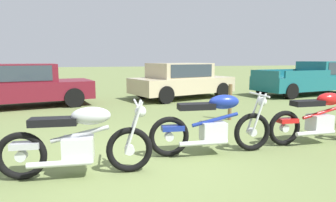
{
  "coord_description": "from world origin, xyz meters",
  "views": [
    {
      "loc": [
        -0.93,
        -4.24,
        1.57
      ],
      "look_at": [
        0.67,
        0.86,
        0.79
      ],
      "focal_mm": 30.5,
      "sensor_mm": 36.0,
      "label": 1
    }
  ],
  "objects_px": {
    "motorcycle_red": "(320,118)",
    "car_burgundy": "(19,83)",
    "fence_post_wooden": "(230,102)",
    "motorcycle_blue": "(214,125)",
    "car_beige": "(181,79)",
    "pickup_truck_teal": "(312,78)",
    "motorcycle_silver": "(79,141)"
  },
  "relations": [
    {
      "from": "motorcycle_red",
      "to": "car_burgundy",
      "type": "xyz_separation_m",
      "value": [
        -6.21,
        6.25,
        0.32
      ]
    },
    {
      "from": "fence_post_wooden",
      "to": "motorcycle_blue",
      "type": "bearing_deg",
      "value": -124.98
    },
    {
      "from": "motorcycle_blue",
      "to": "motorcycle_red",
      "type": "bearing_deg",
      "value": 5.06
    },
    {
      "from": "motorcycle_red",
      "to": "fence_post_wooden",
      "type": "bearing_deg",
      "value": 106.62
    },
    {
      "from": "motorcycle_blue",
      "to": "car_beige",
      "type": "relative_size",
      "value": 0.48
    },
    {
      "from": "car_beige",
      "to": "motorcycle_blue",
      "type": "bearing_deg",
      "value": -120.94
    },
    {
      "from": "motorcycle_blue",
      "to": "pickup_truck_teal",
      "type": "xyz_separation_m",
      "value": [
        7.99,
        6.17,
        0.26
      ]
    },
    {
      "from": "motorcycle_silver",
      "to": "car_burgundy",
      "type": "xyz_separation_m",
      "value": [
        -1.84,
        6.53,
        0.32
      ]
    },
    {
      "from": "motorcycle_blue",
      "to": "motorcycle_red",
      "type": "xyz_separation_m",
      "value": [
        2.21,
        -0.02,
        -0.01
      ]
    },
    {
      "from": "car_beige",
      "to": "fence_post_wooden",
      "type": "height_order",
      "value": "car_beige"
    },
    {
      "from": "car_beige",
      "to": "car_burgundy",
      "type": "bearing_deg",
      "value": 168.83
    },
    {
      "from": "motorcycle_red",
      "to": "car_beige",
      "type": "bearing_deg",
      "value": 96.0
    },
    {
      "from": "car_burgundy",
      "to": "pickup_truck_teal",
      "type": "bearing_deg",
      "value": -10.67
    },
    {
      "from": "motorcycle_red",
      "to": "motorcycle_silver",
      "type": "bearing_deg",
      "value": -173.5
    },
    {
      "from": "motorcycle_silver",
      "to": "car_beige",
      "type": "bearing_deg",
      "value": 66.77
    },
    {
      "from": "car_burgundy",
      "to": "motorcycle_blue",
      "type": "bearing_deg",
      "value": -67.76
    },
    {
      "from": "car_beige",
      "to": "pickup_truck_teal",
      "type": "height_order",
      "value": "pickup_truck_teal"
    },
    {
      "from": "fence_post_wooden",
      "to": "motorcycle_silver",
      "type": "bearing_deg",
      "value": -145.17
    },
    {
      "from": "car_beige",
      "to": "fence_post_wooden",
      "type": "relative_size",
      "value": 4.75
    },
    {
      "from": "motorcycle_red",
      "to": "fence_post_wooden",
      "type": "relative_size",
      "value": 2.28
    },
    {
      "from": "motorcycle_red",
      "to": "pickup_truck_teal",
      "type": "relative_size",
      "value": 0.4
    },
    {
      "from": "motorcycle_silver",
      "to": "motorcycle_blue",
      "type": "distance_m",
      "value": 2.17
    },
    {
      "from": "motorcycle_red",
      "to": "car_burgundy",
      "type": "bearing_deg",
      "value": 137.67
    },
    {
      "from": "car_beige",
      "to": "motorcycle_silver",
      "type": "bearing_deg",
      "value": -135.32
    },
    {
      "from": "pickup_truck_teal",
      "to": "car_beige",
      "type": "bearing_deg",
      "value": 168.32
    },
    {
      "from": "motorcycle_blue",
      "to": "pickup_truck_teal",
      "type": "bearing_deg",
      "value": 43.31
    },
    {
      "from": "motorcycle_silver",
      "to": "car_burgundy",
      "type": "distance_m",
      "value": 6.79
    },
    {
      "from": "car_beige",
      "to": "fence_post_wooden",
      "type": "bearing_deg",
      "value": -108.24
    },
    {
      "from": "motorcycle_silver",
      "to": "motorcycle_blue",
      "type": "bearing_deg",
      "value": 14.54
    },
    {
      "from": "motorcycle_silver",
      "to": "motorcycle_blue",
      "type": "height_order",
      "value": "same"
    },
    {
      "from": "motorcycle_red",
      "to": "fence_post_wooden",
      "type": "distance_m",
      "value": 2.43
    },
    {
      "from": "motorcycle_blue",
      "to": "car_burgundy",
      "type": "height_order",
      "value": "car_burgundy"
    }
  ]
}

